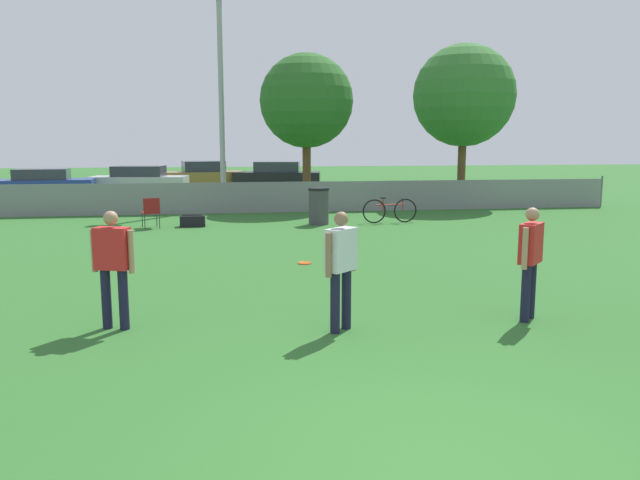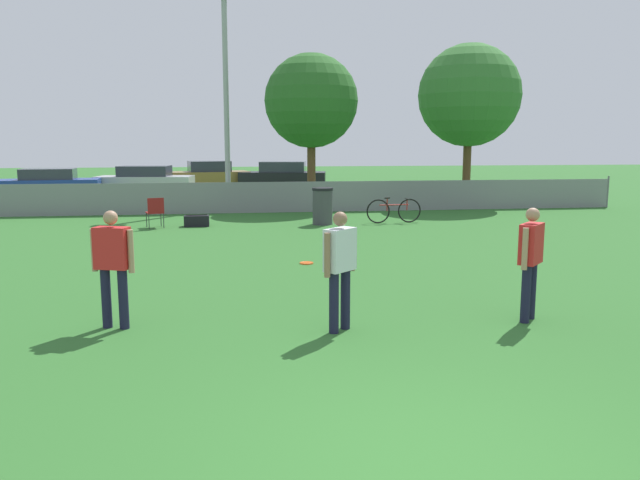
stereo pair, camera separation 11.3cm
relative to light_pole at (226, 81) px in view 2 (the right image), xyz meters
The scene contains 17 objects.
ground_plane 20.42m from the light_pole, 85.51° to the right, with size 120.00×120.00×0.00m, color #2D6628.
fence_backline 4.84m from the light_pole, 49.05° to the right, with size 26.12×0.07×1.21m.
light_pole is the anchor object (origin of this frame).
tree_near_pole 3.28m from the light_pole, ahead, with size 3.55×3.55×5.83m.
tree_far_right 9.50m from the light_pole, ahead, with size 4.02×4.02×6.34m.
player_defender_red 17.01m from the light_pole, 75.25° to the right, with size 0.48×0.48×1.61m.
player_receiver_white 16.64m from the light_pole, 84.74° to the right, with size 0.49×0.47×1.61m.
player_thrower_red 16.10m from the light_pole, 95.58° to the right, with size 0.59×0.36×1.61m.
frisbee_disc 12.47m from the light_pole, 81.95° to the right, with size 0.29×0.29×0.03m.
folding_chair_sideline 7.16m from the light_pole, 111.68° to the right, with size 0.59×0.59×0.90m.
bicycle_sideline 8.55m from the light_pole, 45.67° to the right, with size 1.77×0.44×0.81m.
trash_bin 7.32m from the light_pole, 61.41° to the right, with size 0.64×0.64×1.13m.
gear_bag_sideline 6.98m from the light_pole, 100.42° to the right, with size 0.74×0.40×0.36m.
parked_car_blue 10.54m from the light_pole, 145.64° to the left, with size 4.47×2.09×1.33m.
parked_car_silver 9.20m from the light_pole, 119.16° to the left, with size 4.71×2.32×1.37m.
parked_car_tan 10.92m from the light_pole, 95.74° to the left, with size 4.40×2.55×1.50m.
parked_car_dark 10.78m from the light_pole, 73.09° to the left, with size 4.84×2.61×1.47m.
Camera 2 is at (-1.49, -4.32, 2.52)m, focal length 35.00 mm.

